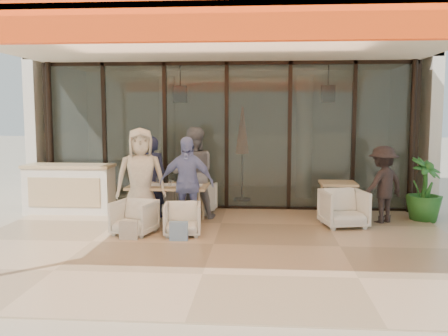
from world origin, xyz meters
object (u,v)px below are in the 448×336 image
(diner_navy, at_px, (152,177))
(chair_near_left, at_px, (134,216))
(diner_grey, at_px, (193,173))
(standing_woman, at_px, (383,185))
(chair_near_right, at_px, (182,218))
(host_counter, at_px, (69,188))
(side_table, at_px, (338,187))
(chair_far_right, at_px, (197,197))
(dining_table, at_px, (168,188))
(chair_far_left, at_px, (157,196))
(diner_cream, at_px, (141,179))
(diner_periwinkle, at_px, (187,183))
(side_chair, at_px, (344,207))
(potted_palm, at_px, (425,190))

(diner_navy, bearing_deg, chair_near_left, 88.40)
(chair_near_left, bearing_deg, diner_grey, 72.98)
(standing_woman, bearing_deg, chair_near_right, -14.19)
(host_counter, distance_m, side_table, 5.54)
(standing_woman, bearing_deg, chair_far_right, -43.09)
(host_counter, height_order, diner_navy, diner_navy)
(dining_table, xyz_separation_m, diner_grey, (0.43, 0.44, 0.23))
(host_counter, height_order, chair_far_left, host_counter)
(diner_cream, distance_m, diner_periwinkle, 0.84)
(chair_far_left, relative_size, side_chair, 0.94)
(chair_near_left, distance_m, diner_grey, 1.73)
(standing_woman, bearing_deg, dining_table, -28.94)
(dining_table, bearing_deg, chair_near_left, -113.28)
(chair_far_left, height_order, standing_woman, standing_woman)
(chair_near_right, xyz_separation_m, side_chair, (2.87, 0.84, 0.07))
(chair_near_left, distance_m, side_table, 4.04)
(host_counter, bearing_deg, chair_far_right, 3.83)
(diner_cream, distance_m, side_chair, 3.76)
(diner_grey, bearing_deg, chair_far_left, -42.56)
(chair_far_right, height_order, diner_navy, diner_navy)
(diner_periwinkle, height_order, side_chair, diner_periwinkle)
(chair_near_left, bearing_deg, side_chair, 26.67)
(host_counter, relative_size, chair_near_right, 2.90)
(chair_far_right, height_order, side_chair, side_chair)
(chair_far_right, bearing_deg, chair_near_right, 101.91)
(chair_far_left, bearing_deg, dining_table, 103.78)
(diner_cream, relative_size, standing_woman, 1.24)
(dining_table, xyz_separation_m, diner_navy, (-0.41, 0.44, 0.14))
(chair_near_left, height_order, side_chair, side_chair)
(diner_cream, bearing_deg, chair_far_left, 75.13)
(dining_table, relative_size, chair_far_left, 2.04)
(diner_grey, distance_m, diner_cream, 1.23)
(side_table, xyz_separation_m, standing_woman, (0.79, -0.32, 0.11))
(chair_far_right, xyz_separation_m, diner_cream, (-0.84, -1.40, 0.56))
(host_counter, bearing_deg, diner_grey, -6.87)
(dining_table, relative_size, chair_near_right, 2.35)
(chair_near_right, xyz_separation_m, diner_periwinkle, (0.00, 0.50, 0.53))
(host_counter, distance_m, dining_table, 2.37)
(diner_navy, bearing_deg, diner_periwinkle, 131.42)
(diner_navy, height_order, diner_periwinkle, diner_periwinkle)
(chair_far_right, relative_size, side_chair, 0.93)
(chair_far_left, relative_size, side_table, 0.99)
(diner_periwinkle, bearing_deg, chair_far_left, 124.05)
(diner_cream, xyz_separation_m, potted_palm, (5.37, 1.03, -0.30))
(diner_cream, bearing_deg, potted_palm, -3.97)
(chair_far_left, height_order, diner_periwinkle, diner_periwinkle)
(host_counter, height_order, side_chair, host_counter)
(side_table, bearing_deg, diner_periwinkle, -159.23)
(chair_near_left, bearing_deg, diner_periwinkle, 44.70)
(chair_far_left, height_order, diner_grey, diner_grey)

